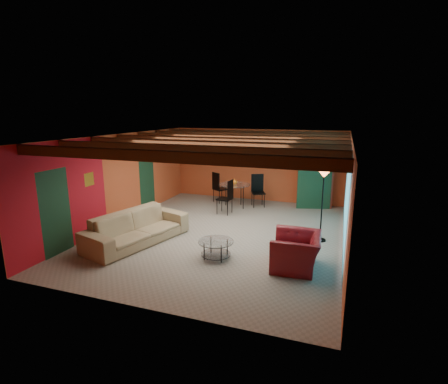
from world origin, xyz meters
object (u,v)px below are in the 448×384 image
at_px(coffee_table, 216,249).
at_px(dining_table, 234,191).
at_px(armchair, 296,251).
at_px(floor_lamp, 322,205).
at_px(armoire, 315,180).
at_px(vase, 235,172).
at_px(potted_plant, 317,145).
at_px(sofa, 137,228).

bearing_deg(coffee_table, dining_table, 101.96).
bearing_deg(armchair, floor_lamp, 164.77).
xyz_separation_m(coffee_table, dining_table, (-0.91, 4.30, 0.37)).
distance_m(armchair, armoire, 5.23).
bearing_deg(vase, coffee_table, -78.04).
xyz_separation_m(dining_table, vase, (-0.00, 0.00, 0.68)).
bearing_deg(potted_plant, coffee_table, -108.45).
distance_m(armoire, vase, 2.88).
bearing_deg(dining_table, armoire, 20.61).
bearing_deg(potted_plant, floor_lamp, -82.35).
xyz_separation_m(dining_table, potted_plant, (2.68, 1.01, 1.61)).
height_order(armoire, potted_plant, potted_plant).
distance_m(armoire, potted_plant, 1.21).
distance_m(floor_lamp, potted_plant, 3.60).
distance_m(armoire, floor_lamp, 3.38).
bearing_deg(vase, floor_lamp, -36.81).
height_order(armoire, vase, armoire).
xyz_separation_m(sofa, potted_plant, (4.04, 5.08, 1.79)).
xyz_separation_m(coffee_table, potted_plant, (1.77, 5.30, 1.98)).
bearing_deg(floor_lamp, sofa, -158.85).
height_order(sofa, armchair, sofa).
bearing_deg(dining_table, floor_lamp, -36.81).
distance_m(dining_table, armoire, 2.89).
bearing_deg(armchair, potted_plant, 177.37).
bearing_deg(sofa, armoire, -22.30).
xyz_separation_m(sofa, floor_lamp, (4.49, 1.74, 0.56)).
height_order(dining_table, potted_plant, potted_plant).
relative_size(floor_lamp, vase, 9.51).
distance_m(sofa, dining_table, 4.30).
xyz_separation_m(armchair, floor_lamp, (0.39, 1.84, 0.59)).
height_order(dining_table, vase, vase).
bearing_deg(armoire, sofa, -144.47).
height_order(armoire, floor_lamp, armoire).
bearing_deg(armchair, coffee_table, -89.75).
bearing_deg(vase, dining_table, 0.00).
relative_size(coffee_table, floor_lamp, 0.43).
height_order(sofa, floor_lamp, floor_lamp).
bearing_deg(armoire, armchair, -105.35).
relative_size(coffee_table, dining_table, 0.37).
bearing_deg(vase, armchair, -56.77).
xyz_separation_m(armchair, armoire, (-0.06, 5.19, 0.60)).
xyz_separation_m(armoire, vase, (-2.68, -1.01, 0.28)).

